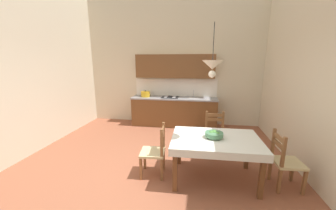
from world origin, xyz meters
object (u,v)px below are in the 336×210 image
object	(u,v)px
dining_table	(215,144)
pendant_lamp	(212,65)
kitchen_cabinetry	(174,99)
dining_chair_window_side	(285,162)
dining_chair_tv_side	(155,152)
dining_chair_kitchen_side	(215,135)
fruit_bowl	(214,134)

from	to	relation	value
dining_table	pendant_lamp	size ratio (longest dim) A/B	1.85
kitchen_cabinetry	pendant_lamp	size ratio (longest dim) A/B	3.29
dining_chair_window_side	pendant_lamp	xyz separation A→B (m)	(-1.21, -0.01, 1.50)
dining_chair_tv_side	dining_chair_kitchen_side	bearing A→B (deg)	42.29
kitchen_cabinetry	pendant_lamp	distance (m)	3.18
dining_table	dining_chair_tv_side	bearing A→B (deg)	-177.72
kitchen_cabinetry	dining_chair_kitchen_side	distance (m)	2.18
fruit_bowl	pendant_lamp	world-z (taller)	pendant_lamp
dining_chair_kitchen_side	dining_chair_tv_side	world-z (taller)	same
dining_table	dining_chair_window_side	world-z (taller)	dining_chair_window_side
dining_chair_window_side	dining_chair_tv_side	xyz separation A→B (m)	(-2.13, 0.01, 0.00)
dining_table	pendant_lamp	distance (m)	1.31
kitchen_cabinetry	dining_chair_kitchen_side	size ratio (longest dim) A/B	2.84
kitchen_cabinetry	dining_chair_tv_side	world-z (taller)	kitchen_cabinetry
dining_chair_kitchen_side	dining_chair_tv_side	size ratio (longest dim) A/B	1.00
dining_table	pendant_lamp	world-z (taller)	pendant_lamp
dining_chair_kitchen_side	dining_chair_tv_side	bearing A→B (deg)	-137.71
kitchen_cabinetry	pendant_lamp	world-z (taller)	pendant_lamp
dining_table	pendant_lamp	xyz separation A→B (m)	(-0.12, -0.06, 1.31)
fruit_bowl	dining_chair_window_side	bearing A→B (deg)	-3.18
dining_table	fruit_bowl	bearing A→B (deg)	157.96
dining_table	kitchen_cabinetry	bearing A→B (deg)	110.97
fruit_bowl	dining_table	bearing A→B (deg)	-22.04
dining_chair_window_side	dining_chair_kitchen_side	world-z (taller)	same
dining_table	fruit_bowl	xyz separation A→B (m)	(-0.03, 0.01, 0.18)
pendant_lamp	kitchen_cabinetry	bearing A→B (deg)	108.46
kitchen_cabinetry	dining_table	size ratio (longest dim) A/B	1.78
dining_table	dining_chair_kitchen_side	world-z (taller)	dining_chair_kitchen_side
dining_chair_kitchen_side	pendant_lamp	xyz separation A→B (m)	(-0.19, -1.02, 1.50)
kitchen_cabinetry	fruit_bowl	size ratio (longest dim) A/B	8.82
fruit_bowl	kitchen_cabinetry	bearing A→B (deg)	110.49
dining_chair_kitchen_side	kitchen_cabinetry	bearing A→B (deg)	122.09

